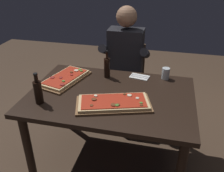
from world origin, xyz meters
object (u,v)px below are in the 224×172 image
Objects in this scene: dining_table at (111,103)px; wine_bottle_dark at (38,91)px; pizza_rectangular_left at (65,78)px; seated_diner at (125,61)px; diner_chair at (126,77)px; pizza_rectangular_front at (114,103)px; oil_bottle_amber at (107,67)px; tumbler_near_camera at (166,73)px.

dining_table is 5.38× the size of wine_bottle_dark.
wine_bottle_dark reaches higher than dining_table.
seated_diner is at bearing 51.91° from pizza_rectangular_left.
diner_chair is at bearing 91.12° from dining_table.
pizza_rectangular_front and pizza_rectangular_left have the same top height.
oil_bottle_amber is 0.45m from seated_diner.
seated_diner is at bearing 95.07° from pizza_rectangular_front.
oil_bottle_amber reaches higher than tumbler_near_camera.
oil_bottle_amber is at bearing 54.40° from wine_bottle_dark.
dining_table is at bearing -88.88° from diner_chair.
tumbler_near_camera reaches higher than dining_table.
diner_chair is 0.28m from seated_diner.
pizza_rectangular_front is 0.48× the size of seated_diner.
wine_bottle_dark is at bearing -114.23° from diner_chair.
dining_table is 0.21m from pizza_rectangular_front.
wine_bottle_dark is 1.17m from tumbler_near_camera.
tumbler_near_camera reaches higher than pizza_rectangular_front.
diner_chair is (-0.08, 1.02, -0.27)m from pizza_rectangular_front.
oil_bottle_amber is 0.66m from diner_chair.
pizza_rectangular_left is 0.64× the size of diner_chair.
seated_diner reaches higher than tumbler_near_camera.
diner_chair is (0.50, 1.12, -0.36)m from wine_bottle_dark.
dining_table is at bearing 26.99° from wine_bottle_dark.
seated_diner is at bearing -90.00° from diner_chair.
pizza_rectangular_front is 0.62m from pizza_rectangular_left.
wine_bottle_dark reaches higher than pizza_rectangular_left.
wine_bottle_dark is 1.28m from diner_chair.
oil_bottle_amber is (-0.11, 0.31, 0.20)m from dining_table.
tumbler_near_camera is at bearing 9.67° from oil_bottle_amber.
wine_bottle_dark is 0.30× the size of diner_chair.
diner_chair is (0.09, 0.55, -0.36)m from oil_bottle_amber.
pizza_rectangular_front is 0.51m from oil_bottle_amber.
pizza_rectangular_left is 0.41m from oil_bottle_amber.
wine_bottle_dark is (-0.05, -0.42, 0.08)m from pizza_rectangular_left.
pizza_rectangular_front reaches higher than dining_table.
oil_bottle_amber is at bearing 23.52° from pizza_rectangular_left.
dining_table is at bearing -88.70° from seated_diner.
diner_chair is (-0.46, 0.45, -0.31)m from tumbler_near_camera.
oil_bottle_amber reaches higher than pizza_rectangular_front.
wine_bottle_dark is at bearing -145.18° from tumbler_near_camera.
seated_diner is (0.09, 0.43, -0.10)m from oil_bottle_amber.
tumbler_near_camera is (0.96, 0.67, -0.05)m from wine_bottle_dark.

